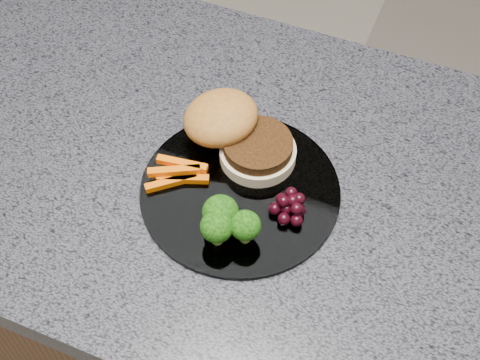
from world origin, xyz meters
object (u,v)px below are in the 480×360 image
at_px(burger, 234,131).
at_px(plate, 240,191).
at_px(grape_bunch, 290,206).
at_px(island_cabinet, 207,307).

bearing_deg(burger, plate, -53.28).
relative_size(plate, grape_bunch, 5.31).
relative_size(burger, grape_bunch, 3.60).
xyz_separation_m(island_cabinet, grape_bunch, (0.15, -0.04, 0.49)).
distance_m(island_cabinet, burger, 0.50).
bearing_deg(grape_bunch, plate, 173.48).
distance_m(plate, grape_bunch, 0.07).
height_order(burger, grape_bunch, burger).
distance_m(island_cabinet, plate, 0.48).
height_order(island_cabinet, burger, burger).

